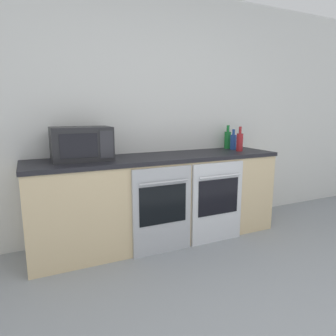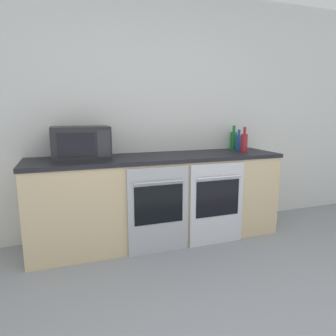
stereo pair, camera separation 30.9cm
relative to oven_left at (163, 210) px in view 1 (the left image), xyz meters
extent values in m
cube|color=silver|center=(0.10, 0.65, 0.88)|extent=(10.00, 0.06, 2.60)
cube|color=#D1B789|center=(0.10, 0.32, 0.00)|extent=(2.55, 0.60, 0.85)
cube|color=black|center=(0.10, 0.32, 0.45)|extent=(2.58, 0.62, 0.04)
cube|color=#A8AAAF|center=(0.00, 0.00, -0.01)|extent=(0.59, 0.03, 0.83)
cube|color=black|center=(0.00, -0.02, 0.06)|extent=(0.47, 0.01, 0.37)
cylinder|color=#A8AAAF|center=(0.00, -0.04, 0.28)|extent=(0.48, 0.02, 0.02)
cube|color=silver|center=(0.61, 0.00, -0.01)|extent=(0.59, 0.03, 0.83)
cube|color=black|center=(0.61, -0.02, 0.06)|extent=(0.47, 0.01, 0.37)
cylinder|color=silver|center=(0.61, -0.04, 0.28)|extent=(0.48, 0.02, 0.02)
cube|color=#232326|center=(-0.65, 0.37, 0.62)|extent=(0.53, 0.34, 0.31)
cube|color=black|center=(-0.69, 0.19, 0.62)|extent=(0.32, 0.01, 0.21)
cube|color=#2D2D33|center=(-0.46, 0.19, 0.62)|extent=(0.12, 0.01, 0.24)
cylinder|color=#234793|center=(1.11, 0.43, 0.55)|extent=(0.07, 0.07, 0.17)
cylinder|color=#234793|center=(1.11, 0.43, 0.67)|extent=(0.03, 0.03, 0.07)
cylinder|color=#19722D|center=(1.11, 0.54, 0.57)|extent=(0.08, 0.08, 0.20)
cylinder|color=#19722D|center=(1.11, 0.54, 0.71)|extent=(0.03, 0.03, 0.08)
cylinder|color=maroon|center=(1.08, 0.27, 0.57)|extent=(0.07, 0.07, 0.20)
cylinder|color=maroon|center=(1.08, 0.27, 0.70)|extent=(0.03, 0.03, 0.08)
camera|label=1|loc=(-1.09, -2.44, 0.91)|focal=32.00mm
camera|label=2|loc=(-0.80, -2.56, 0.91)|focal=32.00mm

